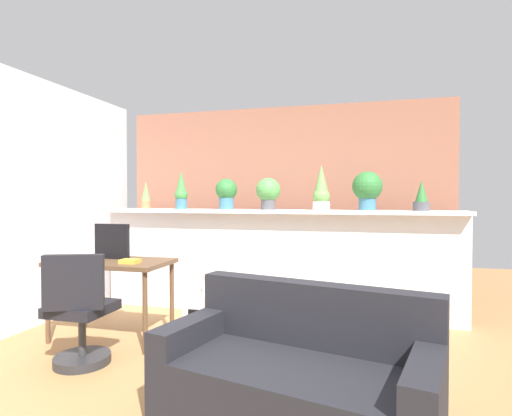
{
  "coord_description": "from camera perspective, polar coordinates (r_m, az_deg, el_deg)",
  "views": [
    {
      "loc": [
        1.03,
        -2.56,
        1.34
      ],
      "look_at": [
        0.1,
        0.92,
        1.25
      ],
      "focal_mm": 28.54,
      "sensor_mm": 36.0,
      "label": 1
    }
  ],
  "objects": [
    {
      "name": "side_cube_shelf",
      "position": [
        3.77,
        -6.15,
        -15.35
      ],
      "size": [
        0.4,
        0.41,
        0.5
      ],
      "color": "silver",
      "rests_on": "ground"
    },
    {
      "name": "brick_wall_behind",
      "position": [
        5.26,
        3.68,
        0.44
      ],
      "size": [
        4.15,
        0.1,
        2.5
      ],
      "primitive_type": "cube",
      "color": "#935B47",
      "rests_on": "ground"
    },
    {
      "name": "desk",
      "position": [
        4.12,
        -19.62,
        -8.08
      ],
      "size": [
        1.1,
        0.6,
        0.75
      ],
      "color": "brown",
      "rests_on": "ground"
    },
    {
      "name": "office_chair",
      "position": [
        3.61,
        -23.48,
        -13.95
      ],
      "size": [
        0.51,
        0.51,
        0.91
      ],
      "color": "#262628",
      "rests_on": "ground"
    },
    {
      "name": "potted_plant_6",
      "position": [
        4.54,
        22.17,
        1.36
      ],
      "size": [
        0.17,
        0.17,
        0.32
      ],
      "color": "#4C4C51",
      "rests_on": "plant_shelf"
    },
    {
      "name": "vase_on_shelf",
      "position": [
        3.69,
        -6.78,
        -10.46
      ],
      "size": [
        0.1,
        0.1,
        0.16
      ],
      "primitive_type": "cylinder",
      "color": "silver",
      "rests_on": "side_cube_shelf"
    },
    {
      "name": "potted_plant_1",
      "position": [
        4.97,
        -10.44,
        2.3
      ],
      "size": [
        0.15,
        0.15,
        0.45
      ],
      "color": "#386B84",
      "rests_on": "plant_shelf"
    },
    {
      "name": "potted_plant_2",
      "position": [
        4.79,
        -4.18,
        2.21
      ],
      "size": [
        0.26,
        0.26,
        0.36
      ],
      "color": "#386B84",
      "rests_on": "plant_shelf"
    },
    {
      "name": "tv_monitor",
      "position": [
        4.17,
        -19.52,
        -4.43
      ],
      "size": [
        0.36,
        0.04,
        0.34
      ],
      "primitive_type": "cube",
      "color": "black",
      "rests_on": "desk"
    },
    {
      "name": "plant_shelf",
      "position": [
        4.64,
        2.13,
        -0.48
      ],
      "size": [
        4.15,
        0.37,
        0.04
      ],
      "primitive_type": "cube",
      "color": "silver",
      "rests_on": "divider_wall"
    },
    {
      "name": "potted_plant_5",
      "position": [
        4.56,
        15.33,
        2.68
      ],
      "size": [
        0.32,
        0.32,
        0.42
      ],
      "color": "#386B84",
      "rests_on": "plant_shelf"
    },
    {
      "name": "divider_wall",
      "position": [
        4.74,
        2.24,
        -7.77
      ],
      "size": [
        4.15,
        0.16,
        1.17
      ],
      "primitive_type": "cube",
      "color": "silver",
      "rests_on": "ground"
    },
    {
      "name": "potted_plant_3",
      "position": [
        4.63,
        1.71,
        2.28
      ],
      "size": [
        0.28,
        0.28,
        0.36
      ],
      "color": "#4C4C51",
      "rests_on": "plant_shelf"
    },
    {
      "name": "couch",
      "position": [
        2.58,
        5.84,
        -22.74
      ],
      "size": [
        1.69,
        1.1,
        0.8
      ],
      "color": "black",
      "rests_on": "ground"
    },
    {
      "name": "potted_plant_4",
      "position": [
        4.55,
        9.13,
        2.44
      ],
      "size": [
        0.19,
        0.19,
        0.5
      ],
      "color": "silver",
      "rests_on": "plant_shelf"
    },
    {
      "name": "book_on_desk",
      "position": [
        3.86,
        -17.25,
        -7.15
      ],
      "size": [
        0.16,
        0.12,
        0.04
      ],
      "primitive_type": "cube",
      "color": "gold",
      "rests_on": "desk"
    },
    {
      "name": "potted_plant_0",
      "position": [
        5.26,
        -15.18,
        1.7
      ],
      "size": [
        0.12,
        0.12,
        0.34
      ],
      "color": "#C66B42",
      "rests_on": "plant_shelf"
    },
    {
      "name": "ground_plane",
      "position": [
        3.07,
        -6.85,
        -24.46
      ],
      "size": [
        12.0,
        12.0,
        0.0
      ],
      "primitive_type": "plane",
      "color": "#9E7042"
    }
  ]
}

